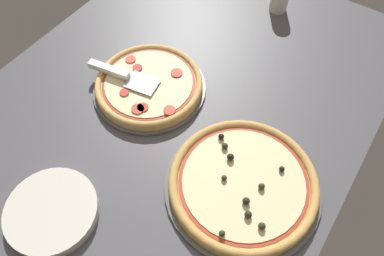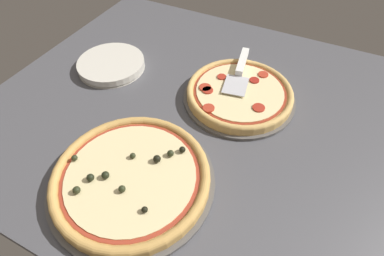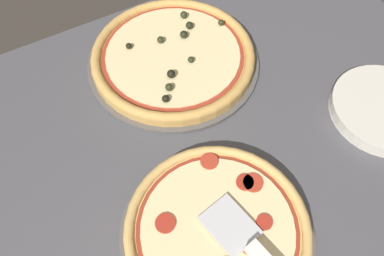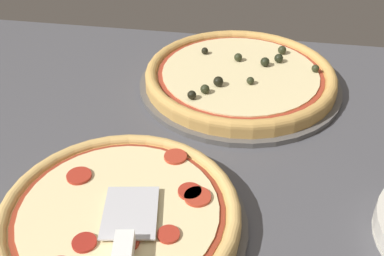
# 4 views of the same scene
# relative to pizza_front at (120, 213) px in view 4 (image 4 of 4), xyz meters

# --- Properties ---
(ground_plane) EXTENTS (1.43, 1.04, 0.04)m
(ground_plane) POSITION_rel_pizza_front_xyz_m (-0.02, 0.09, -0.04)
(ground_plane) COLOR #4C4C51
(pizza_pan_front) EXTENTS (0.33, 0.33, 0.01)m
(pizza_pan_front) POSITION_rel_pizza_front_xyz_m (-0.00, -0.00, -0.02)
(pizza_pan_front) COLOR #565451
(pizza_pan_front) RESTS_ON ground_plane
(pizza_front) EXTENTS (0.31, 0.31, 0.03)m
(pizza_front) POSITION_rel_pizza_front_xyz_m (0.00, 0.00, 0.00)
(pizza_front) COLOR #DBAD60
(pizza_front) RESTS_ON pizza_pan_front
(pizza_pan_back) EXTENTS (0.39, 0.39, 0.01)m
(pizza_pan_back) POSITION_rel_pizza_front_xyz_m (0.12, 0.38, -0.02)
(pizza_pan_back) COLOR #565451
(pizza_pan_back) RESTS_ON ground_plane
(pizza_back) EXTENTS (0.37, 0.37, 0.04)m
(pizza_back) POSITION_rel_pizza_front_xyz_m (0.12, 0.38, -0.00)
(pizza_back) COLOR tan
(pizza_back) RESTS_ON pizza_pan_back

